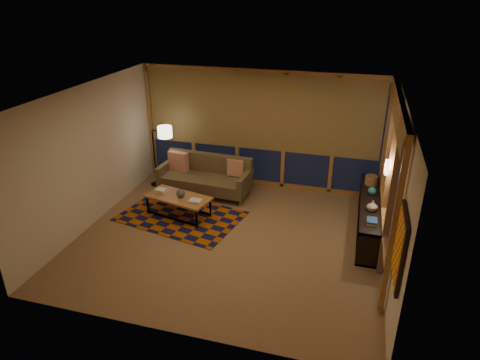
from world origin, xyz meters
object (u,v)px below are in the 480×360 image
(sofa, at_px, (204,176))
(bookshelf, at_px, (370,215))
(coffee_table, at_px, (179,206))
(floor_lamp, at_px, (154,155))

(sofa, relative_size, bookshelf, 0.80)
(coffee_table, bearing_deg, bookshelf, 19.66)
(floor_lamp, bearing_deg, sofa, 1.38)
(sofa, xyz_separation_m, floor_lamp, (-1.27, 0.13, 0.32))
(sofa, distance_m, bookshelf, 3.64)
(coffee_table, bearing_deg, floor_lamp, 144.49)
(bookshelf, bearing_deg, sofa, 169.50)
(sofa, bearing_deg, coffee_table, -93.87)
(sofa, bearing_deg, bookshelf, -6.67)
(coffee_table, height_order, bookshelf, bookshelf)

